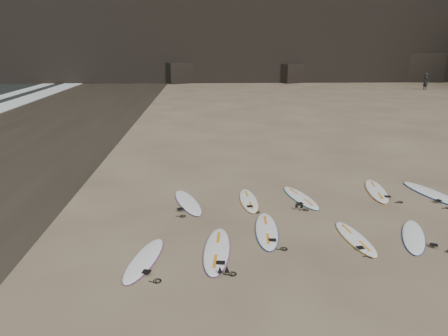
% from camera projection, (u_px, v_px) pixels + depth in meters
% --- Properties ---
extents(ground, '(240.00, 240.00, 0.00)m').
position_uv_depth(ground, '(298.00, 238.00, 11.79)').
color(ground, '#897559').
rests_on(ground, ground).
extents(surfboard_0, '(1.06, 2.40, 0.08)m').
position_uv_depth(surfboard_0, '(144.00, 259.00, 10.57)').
color(surfboard_0, white).
rests_on(surfboard_0, ground).
extents(surfboard_1, '(0.88, 2.68, 0.09)m').
position_uv_depth(surfboard_1, '(217.00, 250.00, 11.05)').
color(surfboard_1, white).
rests_on(surfboard_1, ground).
extents(surfboard_2, '(0.80, 2.56, 0.09)m').
position_uv_depth(surfboard_2, '(267.00, 230.00, 12.20)').
color(surfboard_2, white).
rests_on(surfboard_2, ground).
extents(surfboard_3, '(0.80, 2.27, 0.08)m').
position_uv_depth(surfboard_3, '(355.00, 238.00, 11.72)').
color(surfboard_3, white).
rests_on(surfboard_3, ground).
extents(surfboard_4, '(1.40, 2.37, 0.08)m').
position_uv_depth(surfboard_4, '(413.00, 236.00, 11.84)').
color(surfboard_4, white).
rests_on(surfboard_4, ground).
extents(surfboard_5, '(1.29, 2.54, 0.09)m').
position_uv_depth(surfboard_5, '(188.00, 202.00, 14.30)').
color(surfboard_5, white).
rests_on(surfboard_5, ground).
extents(surfboard_6, '(0.62, 2.27, 0.08)m').
position_uv_depth(surfboard_6, '(249.00, 200.00, 14.48)').
color(surfboard_6, white).
rests_on(surfboard_6, ground).
extents(surfboard_7, '(1.13, 2.44, 0.09)m').
position_uv_depth(surfboard_7, '(301.00, 197.00, 14.74)').
color(surfboard_7, white).
rests_on(surfboard_7, ground).
extents(surfboard_8, '(1.00, 2.59, 0.09)m').
position_uv_depth(surfboard_8, '(376.00, 191.00, 15.39)').
color(surfboard_8, white).
rests_on(surfboard_8, ground).
extents(surfboard_9, '(1.40, 2.86, 0.10)m').
position_uv_depth(surfboard_9, '(433.00, 194.00, 15.08)').
color(surfboard_9, white).
rests_on(surfboard_9, ground).
extents(person_a, '(0.59, 0.74, 1.77)m').
position_uv_depth(person_a, '(426.00, 81.00, 46.70)').
color(person_a, black).
rests_on(person_a, ground).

